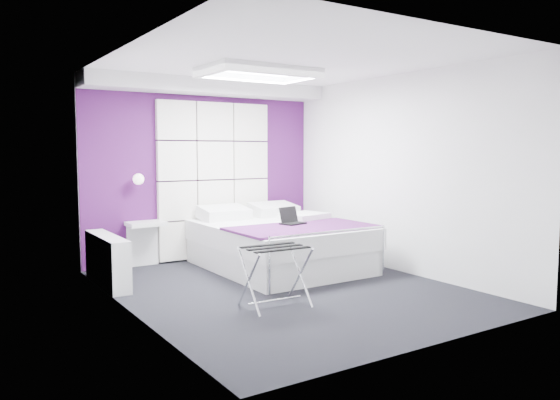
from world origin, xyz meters
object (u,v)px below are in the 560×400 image
object	(u,v)px
radiator	(107,260)
luggage_rack	(275,277)
laptop	(291,220)
wall_lamp	(138,179)
bed	(279,244)
nightstand	(145,224)

from	to	relation	value
radiator	luggage_rack	bearing A→B (deg)	-56.86
radiator	luggage_rack	distance (m)	2.20
luggage_rack	laptop	size ratio (longest dim) A/B	2.02
wall_lamp	laptop	distance (m)	2.16
bed	nightstand	distance (m)	1.84
wall_lamp	nightstand	distance (m)	0.62
nightstand	wall_lamp	bearing A→B (deg)	154.09
radiator	bed	world-z (taller)	bed
bed	laptop	distance (m)	0.46
luggage_rack	laptop	distance (m)	1.69
nightstand	luggage_rack	distance (m)	2.62
bed	luggage_rack	world-z (taller)	bed
wall_lamp	radiator	world-z (taller)	wall_lamp
nightstand	laptop	bearing A→B (deg)	-40.26
wall_lamp	luggage_rack	xyz separation A→B (m)	(0.56, -2.60, -0.91)
luggage_rack	radiator	bearing A→B (deg)	125.29
bed	luggage_rack	distance (m)	1.87
wall_lamp	nightstand	size ratio (longest dim) A/B	0.30
bed	luggage_rack	bearing A→B (deg)	-123.72
bed	laptop	bearing A→B (deg)	-87.61
radiator	luggage_rack	size ratio (longest dim) A/B	1.90
bed	luggage_rack	xyz separation A→B (m)	(-1.04, -1.56, -0.02)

